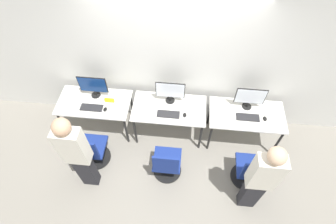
% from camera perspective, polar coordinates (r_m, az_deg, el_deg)
% --- Properties ---
extents(ground_plane, '(20.00, 20.00, 0.00)m').
position_cam_1_polar(ground_plane, '(4.84, -0.16, -7.60)').
color(ground_plane, gray).
extents(wall_back, '(12.00, 0.05, 2.80)m').
position_cam_1_polar(wall_back, '(4.22, 0.90, 11.20)').
color(wall_back, silver).
rests_on(wall_back, ground_plane).
extents(desk_left, '(1.24, 0.66, 0.75)m').
position_cam_1_polar(desk_left, '(4.72, -15.64, 1.50)').
color(desk_left, silver).
rests_on(desk_left, ground_plane).
extents(monitor_left, '(0.49, 0.16, 0.43)m').
position_cam_1_polar(monitor_left, '(4.57, -16.02, 5.50)').
color(monitor_left, black).
rests_on(monitor_left, desk_left).
extents(keyboard_left, '(0.37, 0.14, 0.02)m').
position_cam_1_polar(keyboard_left, '(4.57, -16.31, 0.93)').
color(keyboard_left, '#262628').
rests_on(keyboard_left, desk_left).
extents(mouse_left, '(0.06, 0.09, 0.03)m').
position_cam_1_polar(mouse_left, '(4.48, -13.52, 0.57)').
color(mouse_left, black).
rests_on(mouse_left, desk_left).
extents(office_chair_left, '(0.48, 0.48, 0.87)m').
position_cam_1_polar(office_chair_left, '(4.58, -16.19, -8.12)').
color(office_chair_left, black).
rests_on(office_chair_left, ground_plane).
extents(person_left, '(0.36, 0.23, 1.75)m').
position_cam_1_polar(person_left, '(3.91, -19.25, -8.49)').
color(person_left, '#232328').
rests_on(person_left, ground_plane).
extents(desk_center, '(1.24, 0.66, 0.75)m').
position_cam_1_polar(desk_center, '(4.46, 0.25, 0.25)').
color(desk_center, silver).
rests_on(desk_center, ground_plane).
extents(monitor_center, '(0.49, 0.16, 0.43)m').
position_cam_1_polar(monitor_center, '(4.31, 0.48, 4.52)').
color(monitor_center, black).
rests_on(monitor_center, desk_center).
extents(keyboard_center, '(0.37, 0.14, 0.02)m').
position_cam_1_polar(keyboard_center, '(4.31, 0.08, -0.48)').
color(keyboard_center, '#262628').
rests_on(keyboard_center, desk_center).
extents(mouse_center, '(0.06, 0.09, 0.03)m').
position_cam_1_polar(mouse_center, '(4.30, 3.65, -0.66)').
color(mouse_center, black).
rests_on(mouse_center, desk_center).
extents(office_chair_center, '(0.48, 0.48, 0.87)m').
position_cam_1_polar(office_chair_center, '(4.30, -0.25, -11.33)').
color(office_chair_center, black).
rests_on(office_chair_center, ground_plane).
extents(desk_right, '(1.24, 0.66, 0.75)m').
position_cam_1_polar(desk_right, '(4.58, 16.64, -1.05)').
color(desk_right, silver).
rests_on(desk_right, ground_plane).
extents(monitor_right, '(0.49, 0.16, 0.43)m').
position_cam_1_polar(monitor_right, '(4.43, 17.44, 3.04)').
color(monitor_right, black).
rests_on(monitor_right, desk_right).
extents(keyboard_right, '(0.37, 0.14, 0.02)m').
position_cam_1_polar(keyboard_right, '(4.46, 16.98, -1.12)').
color(keyboard_right, '#262628').
rests_on(keyboard_right, desk_right).
extents(mouse_right, '(0.06, 0.09, 0.03)m').
position_cam_1_polar(mouse_right, '(4.53, 20.37, -1.36)').
color(mouse_right, black).
rests_on(mouse_right, desk_right).
extents(office_chair_right, '(0.48, 0.48, 0.87)m').
position_cam_1_polar(office_chair_right, '(4.44, 17.36, -12.20)').
color(office_chair_right, black).
rests_on(office_chair_right, ground_plane).
extents(person_right, '(0.36, 0.22, 1.69)m').
position_cam_1_polar(person_right, '(3.78, 19.56, -13.52)').
color(person_right, '#232328').
rests_on(person_right, ground_plane).
extents(placard_left, '(0.16, 0.03, 0.08)m').
position_cam_1_polar(placard_left, '(4.56, -12.64, 2.52)').
color(placard_left, yellow).
rests_on(placard_left, desk_left).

